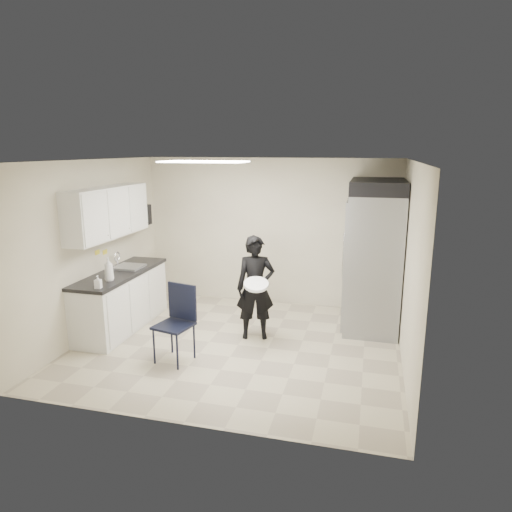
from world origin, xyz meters
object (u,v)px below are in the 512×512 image
(folding_chair, at_px, (174,326))
(man_tuxedo, at_px, (256,288))
(lower_counter, at_px, (122,301))
(commercial_fridge, at_px, (374,261))

(folding_chair, relative_size, man_tuxedo, 0.64)
(lower_counter, xyz_separation_m, commercial_fridge, (3.78, 1.07, 0.62))
(commercial_fridge, relative_size, man_tuxedo, 1.37)
(lower_counter, relative_size, commercial_fridge, 0.90)
(man_tuxedo, bearing_deg, commercial_fridge, 12.80)
(lower_counter, distance_m, man_tuxedo, 2.15)
(lower_counter, bearing_deg, commercial_fridge, 15.88)
(lower_counter, xyz_separation_m, man_tuxedo, (2.12, 0.15, 0.34))
(lower_counter, relative_size, man_tuxedo, 1.24)
(folding_chair, bearing_deg, lower_counter, 158.20)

